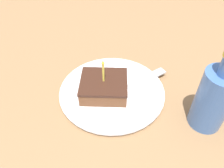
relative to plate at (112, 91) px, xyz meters
name	(u,v)px	position (x,y,z in m)	size (l,w,h in m)	color
ground_plane	(104,100)	(0.01, -0.02, -0.03)	(2.40, 2.40, 0.04)	olive
plate	(112,91)	(0.00, 0.00, 0.00)	(0.28, 0.28, 0.01)	silver
cake_slice	(103,88)	(0.01, -0.02, 0.03)	(0.11, 0.12, 0.11)	brown
fork	(144,79)	(-0.04, 0.09, 0.01)	(0.11, 0.15, 0.00)	#B2B2B7
bottle	(214,98)	(0.09, 0.23, 0.08)	(0.08, 0.08, 0.21)	#3F66A5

